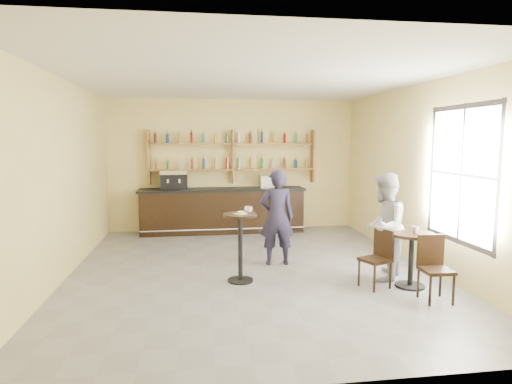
{
  "coord_description": "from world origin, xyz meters",
  "views": [
    {
      "loc": [
        -0.91,
        -7.02,
        2.21
      ],
      "look_at": [
        0.2,
        0.8,
        1.25
      ],
      "focal_mm": 30.0,
      "sensor_mm": 36.0,
      "label": 1
    }
  ],
  "objects": [
    {
      "name": "floor",
      "position": [
        0.0,
        0.0,
        0.0
      ],
      "size": [
        7.0,
        7.0,
        0.0
      ],
      "primitive_type": "plane",
      "color": "slate",
      "rests_on": "ground"
    },
    {
      "name": "ceiling",
      "position": [
        0.0,
        0.0,
        3.2
      ],
      "size": [
        7.0,
        7.0,
        0.0
      ],
      "primitive_type": "plane",
      "rotation": [
        3.14,
        0.0,
        0.0
      ],
      "color": "white",
      "rests_on": "wall_back"
    },
    {
      "name": "wall_back",
      "position": [
        0.0,
        3.5,
        1.6
      ],
      "size": [
        7.0,
        0.0,
        7.0
      ],
      "primitive_type": "plane",
      "rotation": [
        1.57,
        0.0,
        0.0
      ],
      "color": "#F4DE8B",
      "rests_on": "floor"
    },
    {
      "name": "wall_front",
      "position": [
        0.0,
        -3.5,
        1.6
      ],
      "size": [
        7.0,
        0.0,
        7.0
      ],
      "primitive_type": "plane",
      "rotation": [
        -1.57,
        0.0,
        0.0
      ],
      "color": "#F4DE8B",
      "rests_on": "floor"
    },
    {
      "name": "wall_left",
      "position": [
        -3.0,
        0.0,
        1.6
      ],
      "size": [
        0.0,
        7.0,
        7.0
      ],
      "primitive_type": "plane",
      "rotation": [
        1.57,
        0.0,
        1.57
      ],
      "color": "#F4DE8B",
      "rests_on": "floor"
    },
    {
      "name": "wall_right",
      "position": [
        3.0,
        0.0,
        1.6
      ],
      "size": [
        0.0,
        7.0,
        7.0
      ],
      "primitive_type": "plane",
      "rotation": [
        1.57,
        0.0,
        -1.57
      ],
      "color": "#F4DE8B",
      "rests_on": "floor"
    },
    {
      "name": "window_pane",
      "position": [
        2.99,
        -1.2,
        1.7
      ],
      "size": [
        0.0,
        2.0,
        2.0
      ],
      "primitive_type": "plane",
      "rotation": [
        1.57,
        0.0,
        -1.57
      ],
      "color": "white",
      "rests_on": "wall_right"
    },
    {
      "name": "window_frame",
      "position": [
        2.99,
        -1.2,
        1.7
      ],
      "size": [
        0.04,
        1.7,
        2.1
      ],
      "primitive_type": null,
      "color": "black",
      "rests_on": "wall_right"
    },
    {
      "name": "shelf_unit",
      "position": [
        0.0,
        3.37,
        1.81
      ],
      "size": [
        4.0,
        0.26,
        1.4
      ],
      "primitive_type": null,
      "color": "brown",
      "rests_on": "wall_back"
    },
    {
      "name": "liquor_bottles",
      "position": [
        0.0,
        3.37,
        1.98
      ],
      "size": [
        3.68,
        0.1,
        1.0
      ],
      "primitive_type": null,
      "color": "#8C5919",
      "rests_on": "shelf_unit"
    },
    {
      "name": "bar_counter",
      "position": [
        -0.28,
        3.15,
        0.53
      ],
      "size": [
        3.93,
        0.77,
        1.07
      ],
      "primitive_type": null,
      "color": "black",
      "rests_on": "floor"
    },
    {
      "name": "espresso_machine",
      "position": [
        -1.42,
        3.15,
        1.29
      ],
      "size": [
        0.62,
        0.4,
        0.44
      ],
      "primitive_type": null,
      "rotation": [
        0.0,
        0.0,
        0.01
      ],
      "color": "black",
      "rests_on": "bar_counter"
    },
    {
      "name": "pastry_case",
      "position": [
        0.86,
        3.15,
        1.21
      ],
      "size": [
        0.52,
        0.44,
        0.29
      ],
      "primitive_type": null,
      "rotation": [
        0.0,
        0.0,
        -0.11
      ],
      "color": "silver",
      "rests_on": "bar_counter"
    },
    {
      "name": "pedestal_table",
      "position": [
        -0.24,
        -0.54,
        0.54
      ],
      "size": [
        0.66,
        0.66,
        1.08
      ],
      "primitive_type": null,
      "rotation": [
        0.0,
        0.0,
        0.3
      ],
      "color": "black",
      "rests_on": "floor"
    },
    {
      "name": "napkin",
      "position": [
        -0.24,
        -0.54,
        1.08
      ],
      "size": [
        0.24,
        0.24,
        0.0
      ],
      "primitive_type": "cube",
      "rotation": [
        0.0,
        0.0,
        0.54
      ],
      "color": "white",
      "rests_on": "pedestal_table"
    },
    {
      "name": "donut",
      "position": [
        -0.23,
        -0.55,
        1.1
      ],
      "size": [
        0.14,
        0.14,
        0.04
      ],
      "primitive_type": "torus",
      "rotation": [
        0.0,
        0.0,
        -0.35
      ],
      "color": "#E4A853",
      "rests_on": "napkin"
    },
    {
      "name": "cup_pedestal",
      "position": [
        -0.1,
        -0.44,
        1.13
      ],
      "size": [
        0.16,
        0.16,
        0.1
      ],
      "primitive_type": "imported",
      "rotation": [
        0.0,
        0.0,
        0.39
      ],
      "color": "white",
      "rests_on": "pedestal_table"
    },
    {
      "name": "man_main",
      "position": [
        0.5,
        0.31,
        0.85
      ],
      "size": [
        0.64,
        0.44,
        1.7
      ],
      "primitive_type": "imported",
      "rotation": [
        0.0,
        0.0,
        3.09
      ],
      "color": "black",
      "rests_on": "floor"
    },
    {
      "name": "cafe_table",
      "position": [
        2.29,
        -1.15,
        0.42
      ],
      "size": [
        0.87,
        0.87,
        0.83
      ],
      "primitive_type": null,
      "rotation": [
        0.0,
        0.0,
        0.43
      ],
      "color": "black",
      "rests_on": "floor"
    },
    {
      "name": "cup_cafe",
      "position": [
        2.34,
        -1.15,
        0.88
      ],
      "size": [
        0.14,
        0.14,
        0.1
      ],
      "primitive_type": "imported",
      "rotation": [
        0.0,
        0.0,
        -0.4
      ],
      "color": "white",
      "rests_on": "cafe_table"
    },
    {
      "name": "chair_west",
      "position": [
        1.74,
        -1.1,
        0.44
      ],
      "size": [
        0.49,
        0.49,
        0.88
      ],
      "primitive_type": null,
      "rotation": [
        0.0,
        0.0,
        -1.2
      ],
      "color": "black",
      "rests_on": "floor"
    },
    {
      "name": "chair_south",
      "position": [
        2.34,
        -1.75,
        0.45
      ],
      "size": [
        0.4,
        0.4,
        0.9
      ],
      "primitive_type": null,
      "rotation": [
        0.0,
        0.0,
        -0.03
      ],
      "color": "black",
      "rests_on": "floor"
    },
    {
      "name": "patron_second",
      "position": [
        2.03,
        -0.73,
        0.85
      ],
      "size": [
        1.0,
        1.05,
        1.7
      ],
      "primitive_type": "imported",
      "rotation": [
        0.0,
        0.0,
        -2.19
      ],
      "color": "#A6A5AA",
      "rests_on": "floor"
    }
  ]
}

